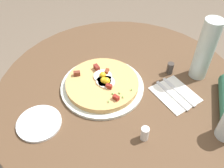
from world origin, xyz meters
TOP-DOWN VIEW (x-y plane):
  - ground_plane at (0.00, 0.00)m, footprint 6.00×6.00m
  - dining_table at (0.00, 0.00)m, footprint 1.03×1.03m
  - pizza_plate at (0.08, -0.01)m, footprint 0.34×0.34m
  - breakfast_pizza at (0.08, -0.01)m, footprint 0.30×0.30m
  - bread_plate at (0.32, 0.15)m, footprint 0.16×0.16m
  - napkin at (-0.21, 0.06)m, footprint 0.20×0.22m
  - fork at (-0.19, 0.07)m, footprint 0.09×0.16m
  - knife at (-0.22, 0.05)m, footprint 0.09×0.16m
  - water_bottle at (-0.33, -0.05)m, footprint 0.07×0.07m
  - salt_shaker at (-0.05, 0.24)m, footprint 0.03×0.03m
  - pepper_shaker at (-0.22, -0.07)m, footprint 0.03×0.03m

SIDE VIEW (x-z plane):
  - ground_plane at x=0.00m, z-range 0.00..0.00m
  - dining_table at x=0.00m, z-range 0.19..0.92m
  - napkin at x=-0.21m, z-range 0.73..0.73m
  - bread_plate at x=0.32m, z-range 0.73..0.74m
  - pizza_plate at x=0.08m, z-range 0.73..0.74m
  - fork at x=-0.19m, z-range 0.73..0.74m
  - knife at x=-0.22m, z-range 0.73..0.74m
  - breakfast_pizza at x=0.08m, z-range 0.73..0.77m
  - pepper_shaker at x=-0.22m, z-range 0.73..0.78m
  - salt_shaker at x=-0.05m, z-range 0.73..0.78m
  - water_bottle at x=-0.33m, z-range 0.73..0.99m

